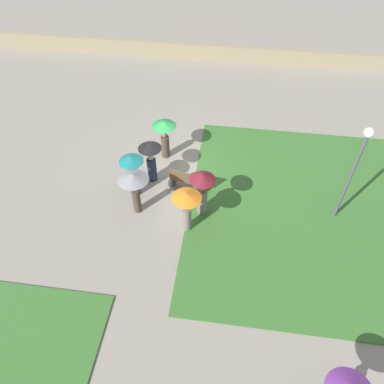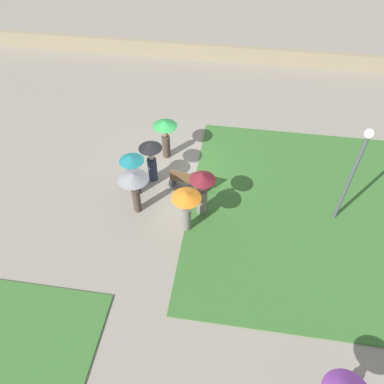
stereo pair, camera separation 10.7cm
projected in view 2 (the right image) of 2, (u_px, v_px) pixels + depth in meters
ground_plane at (175, 171)px, 15.73m from camera, size 90.00×90.00×0.00m
lawn_patch_near at (313, 212)px, 14.12m from camera, size 9.32×9.73×0.06m
parapet_wall at (205, 52)px, 22.30m from camera, size 45.00×0.35×0.89m
park_bench at (189, 180)px, 14.71m from camera, size 1.58×0.64×0.90m
lamp_post at (356, 165)px, 12.08m from camera, size 0.32×0.32×4.06m
crowd_person_orange at (186, 204)px, 12.64m from camera, size 1.02×1.02×1.85m
crowd_person_teal at (133, 170)px, 14.01m from camera, size 0.92×0.92×1.89m
crowd_person_maroon at (202, 188)px, 13.25m from camera, size 0.93×0.93×1.96m
crowd_person_black at (151, 155)px, 14.51m from camera, size 0.91×0.91×1.89m
crowd_person_grey at (134, 183)px, 13.20m from camera, size 1.11×1.11×1.87m
crowd_person_green at (165, 132)px, 15.50m from camera, size 1.02×1.02×1.83m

